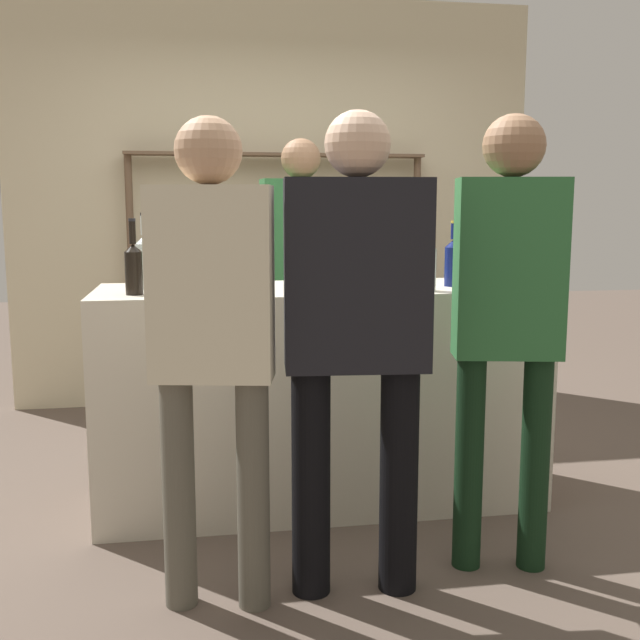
{
  "coord_description": "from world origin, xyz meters",
  "views": [
    {
      "loc": [
        -0.57,
        -3.38,
        1.39
      ],
      "look_at": [
        0.0,
        0.0,
        0.87
      ],
      "focal_mm": 42.0,
      "sensor_mm": 36.0,
      "label": 1
    }
  ],
  "objects": [
    {
      "name": "counter_bottle_0",
      "position": [
        -0.62,
        0.21,
        1.15
      ],
      "size": [
        0.08,
        0.08,
        0.34
      ],
      "color": "black",
      "rests_on": "bar_counter"
    },
    {
      "name": "counter_bottle_2",
      "position": [
        -0.79,
        0.09,
        1.15
      ],
      "size": [
        0.09,
        0.09,
        0.34
      ],
      "color": "silver",
      "rests_on": "bar_counter"
    },
    {
      "name": "customer_center",
      "position": [
        -0.02,
        -0.88,
        0.99
      ],
      "size": [
        0.51,
        0.26,
        1.71
      ],
      "rotation": [
        0.0,
        0.0,
        1.48
      ],
      "color": "black",
      "rests_on": "ground_plane"
    },
    {
      "name": "cork_jar",
      "position": [
        0.12,
        0.07,
        1.09
      ],
      "size": [
        0.11,
        0.11,
        0.15
      ],
      "color": "silver",
      "rests_on": "bar_counter"
    },
    {
      "name": "back_shelf",
      "position": [
        0.01,
        1.76,
        1.15
      ],
      "size": [
        2.02,
        0.18,
        1.74
      ],
      "color": "brown",
      "rests_on": "ground_plane"
    },
    {
      "name": "counter_bottle_5",
      "position": [
        -0.82,
        -0.16,
        1.14
      ],
      "size": [
        0.07,
        0.07,
        0.32
      ],
      "color": "black",
      "rests_on": "bar_counter"
    },
    {
      "name": "customer_right",
      "position": [
        0.57,
        -0.79,
        1.03
      ],
      "size": [
        0.42,
        0.25,
        1.72
      ],
      "rotation": [
        0.0,
        0.0,
        1.37
      ],
      "color": "black",
      "rests_on": "ground_plane"
    },
    {
      "name": "counter_bottle_1",
      "position": [
        0.44,
        -0.22,
        1.14
      ],
      "size": [
        0.08,
        0.08,
        0.33
      ],
      "color": "silver",
      "rests_on": "bar_counter"
    },
    {
      "name": "back_wall",
      "position": [
        0.0,
        1.94,
        1.4
      ],
      "size": [
        3.63,
        0.12,
        2.8
      ],
      "primitive_type": "cube",
      "color": "beige",
      "rests_on": "ground_plane"
    },
    {
      "name": "server_behind_counter",
      "position": [
        0.06,
        1.01,
        1.05
      ],
      "size": [
        0.47,
        0.23,
        1.78
      ],
      "rotation": [
        0.0,
        0.0,
        -1.51
      ],
      "color": "black",
      "rests_on": "ground_plane"
    },
    {
      "name": "customer_left",
      "position": [
        -0.51,
        -0.9,
        1.0
      ],
      "size": [
        0.43,
        0.25,
        1.68
      ],
      "rotation": [
        0.0,
        0.0,
        1.38
      ],
      "color": "#575347",
      "rests_on": "ground_plane"
    },
    {
      "name": "bar_counter",
      "position": [
        0.0,
        0.0,
        0.51
      ],
      "size": [
        2.03,
        0.69,
        1.02
      ],
      "primitive_type": "cube",
      "color": "beige",
      "rests_on": "ground_plane"
    },
    {
      "name": "ice_bucket",
      "position": [
        0.05,
        -0.1,
        1.13
      ],
      "size": [
        0.24,
        0.24,
        0.22
      ],
      "color": "black",
      "rests_on": "bar_counter"
    },
    {
      "name": "ground_plane",
      "position": [
        0.0,
        0.0,
        0.0
      ],
      "size": [
        16.0,
        16.0,
        0.0
      ],
      "primitive_type": "plane",
      "color": "brown"
    },
    {
      "name": "counter_bottle_3",
      "position": [
        -0.04,
        0.05,
        1.15
      ],
      "size": [
        0.07,
        0.07,
        0.34
      ],
      "color": "#0F1956",
      "rests_on": "bar_counter"
    },
    {
      "name": "counter_bottle_4",
      "position": [
        0.62,
        -0.05,
        1.14
      ],
      "size": [
        0.08,
        0.08,
        0.3
      ],
      "color": "#0F1956",
      "rests_on": "bar_counter"
    }
  ]
}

